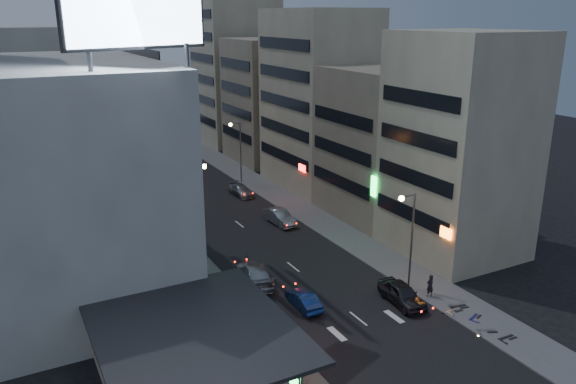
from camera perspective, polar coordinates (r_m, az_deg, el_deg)
ground at (r=39.69m, az=10.56°, el=-15.11°), size 180.00×180.00×0.00m
sidewalk_left at (r=61.09m, az=-13.37°, el=-3.22°), size 4.00×120.00×0.12m
sidewalk_right at (r=66.51m, az=0.02°, el=-1.01°), size 4.00×120.00×0.12m
food_court at (r=34.57m, az=-10.77°, el=-16.62°), size 11.00×13.00×3.88m
white_building at (r=47.51m, az=-21.45°, el=1.39°), size 14.00×24.00×18.00m
shophouse_near at (r=52.66m, az=17.00°, el=4.47°), size 10.00×11.00×20.00m
shophouse_mid at (r=61.83m, az=9.72°, el=4.94°), size 11.00×12.00×16.00m
shophouse_far at (r=71.59m, az=3.13°, el=9.31°), size 10.00×14.00×22.00m
far_left_a at (r=71.82m, az=-22.93°, el=7.18°), size 11.00×10.00×20.00m
far_left_b at (r=84.98m, az=-23.99°, el=6.74°), size 12.00×10.00×15.00m
far_right_a at (r=85.16m, az=-1.86°, el=9.28°), size 11.00×12.00×18.00m
far_right_b at (r=97.67m, az=-5.32°, el=12.05°), size 12.00×12.00×24.00m
billboard at (r=36.68m, az=-15.13°, el=17.66°), size 9.52×3.75×6.20m
street_lamp_right_near at (r=44.84m, az=12.16°, el=-3.58°), size 1.60×0.44×8.02m
street_lamp_left at (r=52.64m, az=-9.30°, el=-0.23°), size 1.60×0.44×8.02m
street_lamp_right_far at (r=72.94m, az=-5.15°, el=4.91°), size 1.60×0.44×8.02m
parked_car_right_near at (r=44.56m, az=11.52°, el=-10.10°), size 2.31×4.91×1.62m
parked_car_right_mid at (r=59.54m, az=-0.87°, el=-2.54°), size 1.98×4.82×1.55m
parked_car_left at (r=61.72m, az=-11.35°, el=-2.17°), size 3.19×5.80×1.54m
parked_car_right_far at (r=69.18m, az=-4.81°, el=0.18°), size 2.13×4.63×1.31m
road_car_blue at (r=43.22m, az=1.59°, el=-10.89°), size 1.55×3.99×1.30m
road_car_silver at (r=46.83m, az=-3.39°, el=-8.30°), size 3.45×6.09×1.66m
person at (r=45.80m, az=14.22°, el=-9.19°), size 0.69×0.48×1.83m
scooter_black_a at (r=42.66m, az=21.84°, el=-12.58°), size 0.68×1.96×1.19m
scooter_silver_a at (r=42.89m, az=20.32°, el=-12.18°), size 1.45×2.14×1.24m
scooter_blue at (r=44.45m, az=18.57°, el=-10.98°), size 1.23×1.92×1.12m
scooter_black_b at (r=45.46m, az=17.59°, el=-10.13°), size 1.03×2.12×1.24m
scooter_silver_b at (r=44.87m, az=16.99°, el=-10.50°), size 0.64×1.91×1.17m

